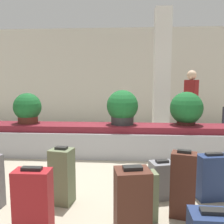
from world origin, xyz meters
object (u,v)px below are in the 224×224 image
object	(u,v)px
suitcase_1	(162,180)
suitcase_5	(142,196)
suitcase_2	(62,176)
potted_plant_1	(122,108)
potted_plant_0	(186,109)
traveler_0	(191,97)
suitcase_8	(213,177)
potted_plant_2	(28,108)
suitcase_6	(183,185)
pillar	(162,75)
suitcase_4	(132,212)
suitcase_7	(33,205)

from	to	relation	value
suitcase_1	suitcase_5	distance (m)	0.60
suitcase_2	potted_plant_1	world-z (taller)	potted_plant_1
potted_plant_0	traveler_0	world-z (taller)	traveler_0
suitcase_8	suitcase_1	bearing A→B (deg)	168.52
suitcase_5	potted_plant_2	xyz separation A→B (m)	(-2.21, 2.37, 0.65)
suitcase_1	suitcase_6	distance (m)	0.49
pillar	suitcase_5	distance (m)	4.07
suitcase_8	suitcase_6	bearing A→B (deg)	-147.60
potted_plant_0	suitcase_5	bearing A→B (deg)	-111.89
potted_plant_1	suitcase_8	bearing A→B (deg)	-57.06
suitcase_8	potted_plant_0	bearing A→B (deg)	76.66
suitcase_5	potted_plant_2	bearing A→B (deg)	120.88
suitcase_1	potted_plant_1	bearing A→B (deg)	91.26
suitcase_4	suitcase_2	bearing A→B (deg)	123.30
suitcase_6	traveler_0	distance (m)	4.10
suitcase_1	potted_plant_0	world-z (taller)	potted_plant_0
suitcase_6	suitcase_1	bearing A→B (deg)	126.73
suitcase_6	potted_plant_0	world-z (taller)	potted_plant_0
suitcase_6	potted_plant_2	world-z (taller)	potted_plant_2
suitcase_7	suitcase_2	bearing A→B (deg)	82.89
suitcase_6	traveler_0	bearing A→B (deg)	91.50
suitcase_2	suitcase_8	size ratio (longest dim) A/B	1.18
suitcase_2	potted_plant_1	xyz separation A→B (m)	(0.66, 2.05, 0.61)
suitcase_5	suitcase_2	bearing A→B (deg)	150.03
suitcase_7	traveler_0	size ratio (longest dim) A/B	0.40
suitcase_5	suitcase_6	distance (m)	0.46
pillar	suitcase_1	xyz separation A→B (m)	(-0.38, -3.25, -1.37)
suitcase_6	potted_plant_2	size ratio (longest dim) A/B	1.22
suitcase_1	suitcase_6	bearing A→B (deg)	-84.60
suitcase_6	potted_plant_2	bearing A→B (deg)	155.01
suitcase_4	suitcase_8	world-z (taller)	suitcase_4
suitcase_2	potted_plant_0	size ratio (longest dim) A/B	1.08
potted_plant_0	potted_plant_1	bearing A→B (deg)	-178.03
pillar	suitcase_2	distance (m)	4.03
suitcase_4	potted_plant_2	distance (m)	3.63
pillar	suitcase_2	xyz separation A→B (m)	(-1.59, -3.49, -1.26)
suitcase_1	traveler_0	size ratio (longest dim) A/B	0.28
suitcase_4	suitcase_8	xyz separation A→B (m)	(1.01, 1.08, -0.09)
suitcase_8	potted_plant_0	size ratio (longest dim) A/B	0.92
suitcase_7	pillar	bearing A→B (deg)	67.66
suitcase_5	suitcase_1	bearing A→B (deg)	51.23
suitcase_5	potted_plant_0	world-z (taller)	potted_plant_0
suitcase_1	potted_plant_1	size ratio (longest dim) A/B	0.72
suitcase_2	suitcase_7	world-z (taller)	suitcase_2
potted_plant_0	traveler_0	xyz separation A→B (m)	(0.47, 1.62, 0.12)
potted_plant_1	potted_plant_2	distance (m)	1.92
pillar	suitcase_7	bearing A→B (deg)	-111.78
pillar	suitcase_5	world-z (taller)	pillar
suitcase_6	suitcase_7	size ratio (longest dim) A/B	1.07
suitcase_4	potted_plant_2	world-z (taller)	potted_plant_2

